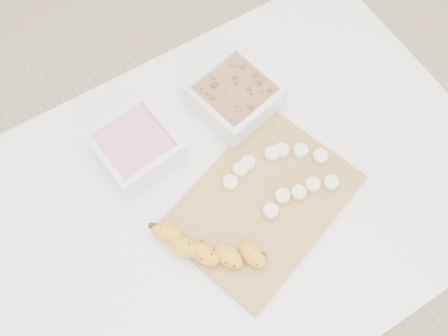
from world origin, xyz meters
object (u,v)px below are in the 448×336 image
bowl_yogurt (136,147)px  cutting_board (263,203)px  banana (211,248)px  table (232,209)px  bowl_granola (235,97)px

bowl_yogurt → cutting_board: bearing=-55.0°
cutting_board → banana: 0.13m
cutting_board → banana: bearing=-167.6°
banana → cutting_board: bearing=-19.8°
bowl_yogurt → banana: bearing=-85.2°
cutting_board → banana: size_ratio=1.66×
table → banana: size_ratio=4.93×
bowl_yogurt → bowl_granola: (0.22, -0.00, 0.00)m
bowl_granola → cutting_board: 0.22m
bowl_yogurt → banana: bowl_yogurt is taller
table → cutting_board: 0.12m
bowl_granola → banana: 0.31m
table → bowl_granola: bearing=56.7°
bowl_yogurt → cutting_board: bowl_yogurt is taller
bowl_yogurt → bowl_granola: bowl_granola is taller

